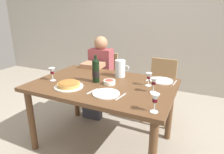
% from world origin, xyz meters
% --- Properties ---
extents(ground_plane, '(8.00, 8.00, 0.00)m').
position_xyz_m(ground_plane, '(0.00, 0.00, 0.00)').
color(ground_plane, gray).
extents(back_wall, '(8.00, 0.10, 2.80)m').
position_xyz_m(back_wall, '(0.00, 2.12, 1.40)').
color(back_wall, '#B2ADA3').
rests_on(back_wall, ground).
extents(dining_table, '(1.50, 1.00, 0.76)m').
position_xyz_m(dining_table, '(0.00, 0.00, 0.67)').
color(dining_table, brown).
rests_on(dining_table, ground).
extents(wine_bottle, '(0.08, 0.08, 0.30)m').
position_xyz_m(wine_bottle, '(-0.09, 0.01, 0.89)').
color(wine_bottle, black).
rests_on(wine_bottle, dining_table).
extents(water_pitcher, '(0.17, 0.12, 0.20)m').
position_xyz_m(water_pitcher, '(0.08, 0.30, 0.85)').
color(water_pitcher, silver).
rests_on(water_pitcher, dining_table).
extents(baked_tart, '(0.29, 0.29, 0.06)m').
position_xyz_m(baked_tart, '(-0.26, -0.25, 0.79)').
color(baked_tart, silver).
rests_on(baked_tart, dining_table).
extents(salad_bowl, '(0.13, 0.13, 0.05)m').
position_xyz_m(salad_bowl, '(0.08, 0.01, 0.79)').
color(salad_bowl, silver).
rests_on(salad_bowl, dining_table).
extents(wine_glass_left_diner, '(0.07, 0.07, 0.15)m').
position_xyz_m(wine_glass_left_diner, '(0.65, -0.40, 0.87)').
color(wine_glass_left_diner, silver).
rests_on(wine_glass_left_diner, dining_table).
extents(wine_glass_right_diner, '(0.07, 0.07, 0.14)m').
position_xyz_m(wine_glass_right_diner, '(0.46, 0.14, 0.86)').
color(wine_glass_right_diner, silver).
rests_on(wine_glass_right_diner, dining_table).
extents(wine_glass_centre, '(0.07, 0.07, 0.15)m').
position_xyz_m(wine_glass_centre, '(-0.55, -0.16, 0.87)').
color(wine_glass_centre, silver).
rests_on(wine_glass_centre, dining_table).
extents(wine_glass_spare, '(0.07, 0.07, 0.15)m').
position_xyz_m(wine_glass_spare, '(0.55, -0.02, 0.87)').
color(wine_glass_spare, silver).
rests_on(wine_glass_spare, dining_table).
extents(dinner_plate_left_setting, '(0.26, 0.26, 0.01)m').
position_xyz_m(dinner_plate_left_setting, '(0.16, -0.25, 0.77)').
color(dinner_plate_left_setting, white).
rests_on(dinner_plate_left_setting, dining_table).
extents(dinner_plate_right_setting, '(0.25, 0.25, 0.01)m').
position_xyz_m(dinner_plate_right_setting, '(0.55, 0.34, 0.77)').
color(dinner_plate_right_setting, white).
rests_on(dinner_plate_right_setting, dining_table).
extents(fork_left_setting, '(0.04, 0.16, 0.00)m').
position_xyz_m(fork_left_setting, '(0.01, -0.25, 0.76)').
color(fork_left_setting, silver).
rests_on(fork_left_setting, dining_table).
extents(knife_left_setting, '(0.04, 0.18, 0.00)m').
position_xyz_m(knife_left_setting, '(0.31, -0.25, 0.76)').
color(knife_left_setting, silver).
rests_on(knife_left_setting, dining_table).
extents(knife_right_setting, '(0.02, 0.18, 0.00)m').
position_xyz_m(knife_right_setting, '(0.70, 0.34, 0.76)').
color(knife_right_setting, silver).
rests_on(knife_right_setting, dining_table).
extents(spoon_right_setting, '(0.02, 0.16, 0.00)m').
position_xyz_m(spoon_right_setting, '(0.40, 0.34, 0.76)').
color(spoon_right_setting, silver).
rests_on(spoon_right_setting, dining_table).
extents(chair_left, '(0.43, 0.43, 0.87)m').
position_xyz_m(chair_left, '(-0.46, 0.92, 0.50)').
color(chair_left, '#9E7A51').
rests_on(chair_left, ground).
extents(diner_left, '(0.35, 0.52, 1.16)m').
position_xyz_m(diner_left, '(-0.44, 0.68, 0.62)').
color(diner_left, '#8E3D42').
rests_on(diner_left, ground).
extents(chair_right, '(0.42, 0.42, 0.87)m').
position_xyz_m(chair_right, '(0.45, 0.88, 0.50)').
color(chair_right, '#9E7A51').
rests_on(chair_right, ground).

